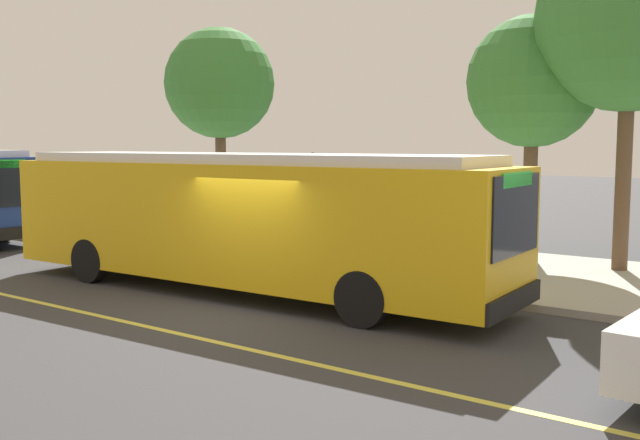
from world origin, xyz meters
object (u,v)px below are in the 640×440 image
object	(u,v)px
waiting_bench	(307,231)
route_sign_post	(313,194)
transit_bus_main	(242,217)
pedestrian_commuter	(310,223)

from	to	relation	value
waiting_bench	route_sign_post	xyz separation A→B (m)	(2.25, -2.75, 1.32)
waiting_bench	route_sign_post	distance (m)	3.79
transit_bus_main	route_sign_post	xyz separation A→B (m)	(0.05, 2.43, 0.34)
waiting_bench	route_sign_post	bearing A→B (deg)	-50.74
route_sign_post	transit_bus_main	bearing A→B (deg)	-91.07
transit_bus_main	pedestrian_commuter	bearing A→B (deg)	103.13
waiting_bench	route_sign_post	world-z (taller)	route_sign_post
transit_bus_main	route_sign_post	bearing A→B (deg)	88.93
transit_bus_main	pedestrian_commuter	size ratio (longest dim) A/B	7.10
waiting_bench	pedestrian_commuter	world-z (taller)	pedestrian_commuter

